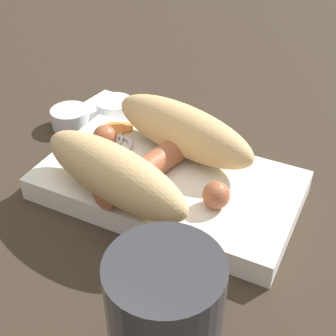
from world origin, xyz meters
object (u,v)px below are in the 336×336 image
object	(u,v)px
sausage	(156,163)
condiment_cup_near	(115,110)
bread_roll	(150,150)
food_tray	(168,185)
condiment_cup_far	(71,119)

from	to	relation	value
sausage	condiment_cup_near	size ratio (longest dim) A/B	3.56
condiment_cup_near	bread_roll	bearing A→B (deg)	-44.90
food_tray	condiment_cup_far	xyz separation A→B (m)	(-0.18, 0.07, -0.00)
food_tray	sausage	distance (m)	0.03
food_tray	condiment_cup_far	bearing A→B (deg)	158.52
condiment_cup_far	condiment_cup_near	bearing A→B (deg)	49.98
sausage	condiment_cup_far	world-z (taller)	sausage
bread_roll	sausage	distance (m)	0.02
food_tray	condiment_cup_near	size ratio (longest dim) A/B	5.45
food_tray	bread_roll	world-z (taller)	bread_roll
bread_roll	condiment_cup_near	bearing A→B (deg)	135.10
sausage	food_tray	bearing A→B (deg)	12.73
bread_roll	condiment_cup_near	xyz separation A→B (m)	(-0.12, 0.12, -0.04)
sausage	condiment_cup_near	world-z (taller)	sausage
condiment_cup_near	condiment_cup_far	size ratio (longest dim) A/B	1.00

